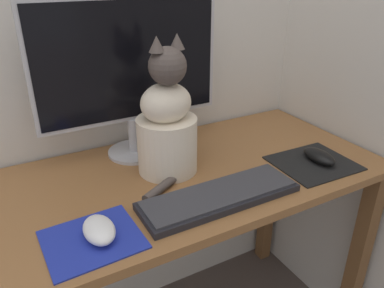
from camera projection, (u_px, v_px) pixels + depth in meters
name	position (u px, v px, depth m)	size (l,w,h in m)	color
desk	(166.00, 211.00, 1.10)	(1.30, 0.56, 0.73)	brown
monitor	(129.00, 70.00, 1.07)	(0.56, 0.17, 0.47)	#B2B2B7
keyboard	(220.00, 196.00, 0.95)	(0.42, 0.14, 0.02)	black
mousepad_left	(92.00, 240.00, 0.81)	(0.21, 0.19, 0.00)	#1E2D9E
mousepad_right	(313.00, 163.00, 1.13)	(0.24, 0.21, 0.00)	black
computer_mouse_left	(99.00, 230.00, 0.81)	(0.07, 0.11, 0.04)	white
computer_mouse_right	(319.00, 156.00, 1.13)	(0.06, 0.11, 0.03)	black
cat	(167.00, 124.00, 1.03)	(0.23, 0.24, 0.39)	beige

